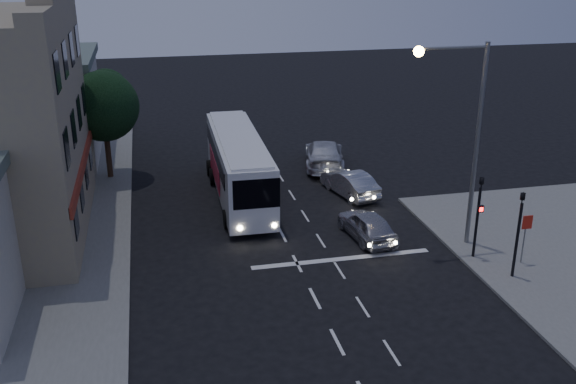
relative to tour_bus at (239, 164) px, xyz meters
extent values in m
plane|color=black|center=(1.26, -10.31, -1.88)|extent=(120.00, 120.00, 0.00)
cube|color=slate|center=(-11.74, -2.31, -1.82)|extent=(12.00, 50.00, 0.12)
cube|color=silver|center=(1.26, -14.31, -1.87)|extent=(0.12, 1.60, 0.01)
cube|color=silver|center=(1.26, -11.31, -1.87)|extent=(0.12, 1.60, 0.01)
cube|color=silver|center=(1.26, -8.31, -1.87)|extent=(0.12, 1.60, 0.01)
cube|color=silver|center=(1.26, -5.31, -1.87)|extent=(0.12, 1.60, 0.01)
cube|color=silver|center=(1.26, -2.31, -1.87)|extent=(0.12, 1.60, 0.01)
cube|color=silver|center=(1.26, 0.69, -1.87)|extent=(0.12, 1.60, 0.01)
cube|color=silver|center=(1.26, 3.69, -1.87)|extent=(0.12, 1.60, 0.01)
cube|color=silver|center=(1.26, 6.69, -1.87)|extent=(0.12, 1.60, 0.01)
cube|color=silver|center=(2.86, -15.31, -1.87)|extent=(0.10, 1.50, 0.01)
cube|color=silver|center=(2.86, -12.31, -1.87)|extent=(0.10, 1.50, 0.01)
cube|color=silver|center=(2.86, -9.31, -1.87)|extent=(0.10, 1.50, 0.01)
cube|color=silver|center=(2.86, -6.31, -1.87)|extent=(0.10, 1.50, 0.01)
cube|color=silver|center=(2.86, -3.31, -1.87)|extent=(0.10, 1.50, 0.01)
cube|color=silver|center=(2.86, -0.31, -1.87)|extent=(0.10, 1.50, 0.01)
cube|color=silver|center=(2.86, 2.69, -1.87)|extent=(0.10, 1.50, 0.01)
cube|color=silver|center=(2.86, 5.69, -1.87)|extent=(0.10, 1.50, 0.01)
cube|color=silver|center=(2.86, 8.69, -1.87)|extent=(0.10, 1.50, 0.01)
cube|color=silver|center=(3.26, -8.31, -1.87)|extent=(8.00, 0.35, 0.01)
cube|color=white|center=(0.00, 0.00, -0.04)|extent=(2.56, 11.33, 3.01)
cube|color=white|center=(0.00, 0.00, 1.51)|extent=(2.18, 10.95, 0.17)
cube|color=black|center=(0.00, -5.60, 0.43)|extent=(2.17, 0.15, 1.41)
cube|color=black|center=(1.19, 0.47, 0.57)|extent=(0.21, 9.41, 0.85)
cube|color=black|center=(-1.19, 0.47, 0.57)|extent=(0.21, 9.41, 0.85)
cube|color=red|center=(1.20, 0.94, -0.47)|extent=(0.13, 5.18, 1.32)
cube|color=red|center=(-1.20, 0.94, -0.47)|extent=(0.13, 5.18, 1.32)
cylinder|color=black|center=(-1.18, -3.95, -1.41)|extent=(0.35, 0.95, 0.94)
cylinder|color=black|center=(1.18, -3.95, -1.41)|extent=(0.35, 0.95, 0.94)
cylinder|color=black|center=(-1.18, 2.35, -1.41)|extent=(0.35, 0.95, 0.94)
cylinder|color=black|center=(1.18, 2.35, -1.41)|extent=(0.35, 0.95, 0.94)
cylinder|color=black|center=(-1.18, 3.95, -1.41)|extent=(0.35, 0.95, 0.94)
cylinder|color=black|center=(1.18, 3.95, -1.41)|extent=(0.35, 0.95, 0.94)
cylinder|color=#FFF2CC|center=(-0.80, -5.67, -1.17)|extent=(0.25, 0.05, 0.24)
cylinder|color=#FFF2CC|center=(0.80, -5.67, -1.17)|extent=(0.25, 0.05, 0.24)
imported|color=#A4A4AB|center=(5.02, -6.51, -1.20)|extent=(2.04, 4.12, 1.35)
imported|color=#BABABC|center=(5.95, -0.97, -1.19)|extent=(2.38, 4.40, 1.38)
imported|color=silver|center=(5.90, 4.04, -1.06)|extent=(3.54, 6.00, 1.63)
cylinder|color=black|center=(8.86, -9.51, -0.16)|extent=(0.12, 0.12, 3.20)
imported|color=black|center=(8.86, -9.51, 1.89)|extent=(0.15, 0.18, 0.90)
cube|color=black|center=(8.86, -9.69, 0.54)|extent=(0.25, 0.12, 0.30)
cube|color=#FF0C0C|center=(8.86, -9.76, 0.54)|extent=(0.16, 0.02, 0.18)
cylinder|color=black|center=(9.56, -11.51, -0.16)|extent=(0.12, 0.12, 3.20)
imported|color=black|center=(9.56, -11.51, 1.89)|extent=(0.18, 0.15, 0.90)
cylinder|color=slate|center=(10.56, -10.51, -0.76)|extent=(0.06, 0.06, 2.00)
cube|color=red|center=(10.56, -10.58, 0.14)|extent=(0.45, 0.03, 0.60)
cylinder|color=slate|center=(9.26, -8.11, 2.74)|extent=(0.20, 0.20, 9.00)
cylinder|color=slate|center=(7.76, -8.11, 7.04)|extent=(3.00, 0.12, 0.12)
sphere|color=#FFBF59|center=(6.26, -8.11, 6.94)|extent=(0.44, 0.44, 0.44)
cube|color=gray|center=(-8.24, -2.31, 8.49)|extent=(1.00, 12.00, 0.50)
cube|color=maroon|center=(-7.69, -2.31, 1.24)|extent=(0.15, 12.00, 0.50)
cube|color=black|center=(-7.72, -6.81, 0.44)|extent=(0.06, 1.30, 1.50)
cube|color=black|center=(-7.72, -3.81, 0.44)|extent=(0.06, 1.30, 1.50)
cube|color=black|center=(-7.72, -0.81, 0.44)|extent=(0.06, 1.30, 1.50)
cube|color=black|center=(-7.72, 2.19, 0.44)|extent=(0.06, 1.30, 1.50)
cube|color=black|center=(-7.72, -6.81, 3.44)|extent=(0.06, 1.30, 1.50)
cube|color=black|center=(-7.72, -3.81, 3.44)|extent=(0.06, 1.30, 1.50)
cube|color=black|center=(-7.72, -0.81, 3.44)|extent=(0.06, 1.30, 1.50)
cube|color=black|center=(-7.72, 2.19, 3.44)|extent=(0.06, 1.30, 1.50)
cube|color=black|center=(-7.72, -6.81, 6.44)|extent=(0.06, 1.30, 1.50)
cube|color=black|center=(-7.72, -3.81, 6.44)|extent=(0.06, 1.30, 1.50)
cube|color=black|center=(-7.72, -0.81, 6.44)|extent=(0.06, 1.30, 1.50)
cube|color=black|center=(-7.72, 2.19, 6.44)|extent=(0.06, 1.30, 1.50)
cube|color=beige|center=(-12.24, 9.69, 1.24)|extent=(9.00, 9.00, 6.00)
cube|color=#596861|center=(-12.24, 9.69, 4.49)|extent=(9.40, 9.40, 0.50)
cylinder|color=black|center=(-6.94, 4.69, -0.36)|extent=(0.32, 0.32, 2.80)
sphere|color=black|center=(-6.94, 4.69, 2.44)|extent=(4.00, 4.00, 4.00)
sphere|color=#193C1F|center=(-6.74, 5.29, 3.14)|extent=(2.60, 2.60, 2.60)
sphere|color=black|center=(-7.24, 4.09, 2.84)|extent=(2.40, 2.40, 2.40)
camera|label=1|loc=(-4.47, -32.26, 10.82)|focal=40.00mm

